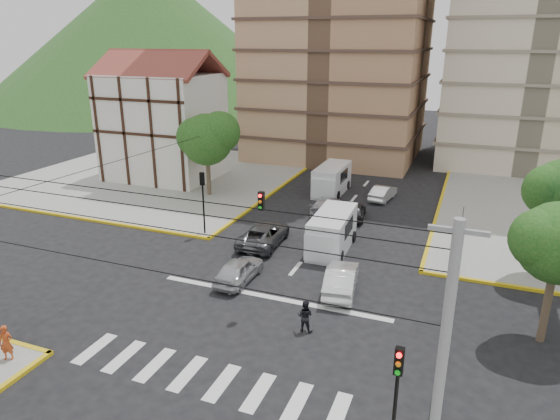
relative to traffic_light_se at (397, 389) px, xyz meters
The scene contains 22 objects.
ground 11.46m from the traffic_light_se, 135.00° to the left, with size 160.00×160.00×0.00m, color black.
sidewalk_nw 39.43m from the traffic_light_se, 135.00° to the left, with size 26.00×26.00×0.15m, color gray.
crosswalk_stripes 8.59m from the traffic_light_se, 167.01° to the left, with size 12.00×2.40×0.01m, color silver.
stop_line 12.31m from the traffic_light_se, 130.91° to the left, with size 13.00×0.40×0.01m, color silver.
tudor_building 38.67m from the traffic_light_se, 133.95° to the left, with size 10.80×8.05×12.23m.
distant_hill 100.57m from the traffic_light_se, 128.91° to the left, with size 70.00×70.00×28.00m, color #284E1A.
park_fence 12.74m from the traffic_light_se, 84.43° to the left, with size 0.10×22.50×1.66m, color black, non-canonical shape.
tree_tudor 30.98m from the traffic_light_se, 129.60° to the left, with size 5.39×4.40×7.43m.
traffic_light_se is the anchor object (origin of this frame).
traffic_light_nw 22.06m from the traffic_light_se, 135.00° to the left, with size 0.28×0.22×4.40m.
traffic_light_hanging 10.09m from the traffic_light_se, 143.53° to the left, with size 18.00×9.12×0.92m.
utility_pole_se 2.37m from the traffic_light_se, 45.00° to the right, with size 1.40×0.28×9.00m.
van_right_lane 17.59m from the traffic_light_se, 112.15° to the left, with size 2.33×5.55×2.47m.
van_left_lane 30.18m from the traffic_light_se, 109.54° to the left, with size 2.31×5.54×2.49m.
car_silver_front_left 14.63m from the traffic_light_se, 135.38° to the left, with size 1.63×4.05×1.38m, color #BBBBC0.
car_white_front_right 12.17m from the traffic_light_se, 112.34° to the left, with size 1.58×4.53×1.49m, color white.
car_grey_mid_left 19.23m from the traffic_light_se, 125.40° to the left, with size 2.40×5.22×1.45m, color #525459.
car_silver_rear_left 25.09m from the traffic_light_se, 111.06° to the left, with size 1.78×4.38×1.27m, color #B0B1B5.
car_darkgrey_mid_right 23.78m from the traffic_light_se, 106.11° to the left, with size 1.55×3.85×1.31m, color #232326.
car_white_rear_right 28.91m from the traffic_light_se, 100.85° to the left, with size 1.34×3.85×1.27m, color white.
pedestrian_sw_corner 16.26m from the traffic_light_se, behind, with size 0.58×0.38×1.59m, color #BB461C.
pedestrian_crosswalk 8.67m from the traffic_light_se, 127.79° to the left, with size 0.78×0.60×1.60m, color black.
Camera 1 is at (9.08, -20.69, 13.13)m, focal length 32.00 mm.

